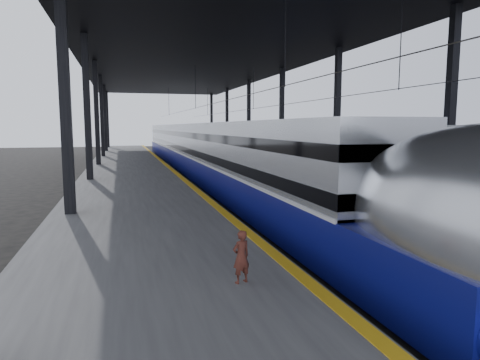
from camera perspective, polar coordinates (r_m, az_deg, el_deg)
name	(u,v)px	position (r m, az deg, el deg)	size (l,w,h in m)	color
ground	(281,274)	(11.87, 5.51, -12.34)	(160.00, 160.00, 0.00)	black
platform	(130,177)	(30.64, -14.42, 0.42)	(6.00, 80.00, 1.00)	#4C4C4F
yellow_strip	(171,169)	(30.76, -9.23, 1.52)	(0.30, 80.00, 0.01)	gold
rails	(241,179)	(31.85, 0.14, 0.13)	(6.52, 80.00, 0.16)	slate
canopy	(206,53)	(31.44, -4.61, 16.54)	(18.00, 75.00, 9.47)	black
tgv_train	(201,153)	(33.61, -5.16, 3.67)	(2.91, 65.20, 4.18)	#B2B4B9
second_train	(239,147)	(41.51, -0.10, 4.45)	(2.91, 56.05, 4.01)	navy
child	(241,257)	(8.19, 0.15, -10.19)	(0.37, 0.24, 1.02)	#4B2119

